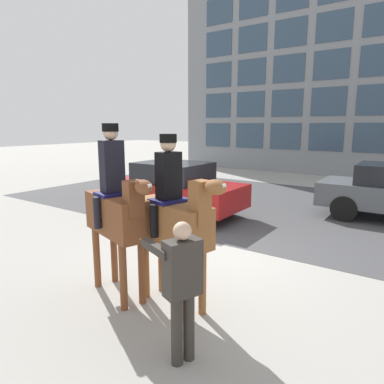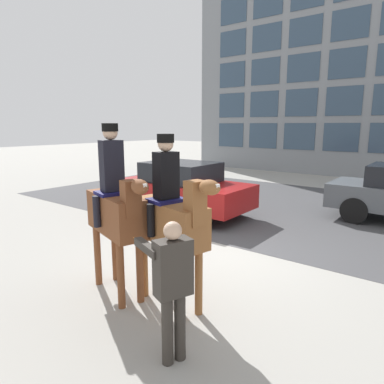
% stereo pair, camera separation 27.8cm
% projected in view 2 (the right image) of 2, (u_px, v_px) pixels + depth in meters
% --- Properties ---
extents(ground_plane, '(80.00, 80.00, 0.00)m').
position_uv_depth(ground_plane, '(221.00, 254.00, 7.16)').
color(ground_plane, '#9E9B93').
extents(road_surface, '(19.74, 8.50, 0.01)m').
position_uv_depth(road_surface, '(303.00, 210.00, 10.85)').
color(road_surface, '#444447').
rests_on(road_surface, ground_plane).
extents(office_building_facade, '(19.74, 0.33, 14.25)m').
position_uv_depth(office_building_facade, '(375.00, 27.00, 15.89)').
color(office_building_facade, gray).
rests_on(office_building_facade, ground_plane).
extents(mounted_horse_lead, '(1.72, 0.80, 2.68)m').
position_uv_depth(mounted_horse_lead, '(116.00, 209.00, 5.22)').
color(mounted_horse_lead, brown).
rests_on(mounted_horse_lead, ground_plane).
extents(mounted_horse_companion, '(1.73, 0.73, 2.53)m').
position_uv_depth(mounted_horse_companion, '(171.00, 218.00, 4.86)').
color(mounted_horse_companion, brown).
rests_on(mounted_horse_companion, ground_plane).
extents(pedestrian_bystander, '(0.91, 0.45, 1.65)m').
position_uv_depth(pedestrian_bystander, '(172.00, 281.00, 3.74)').
color(pedestrian_bystander, '#332D28').
rests_on(pedestrian_bystander, ground_plane).
extents(street_car_near_lane, '(4.04, 1.93, 1.57)m').
position_uv_depth(street_car_near_lane, '(183.00, 188.00, 10.23)').
color(street_car_near_lane, maroon).
rests_on(street_car_near_lane, ground_plane).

